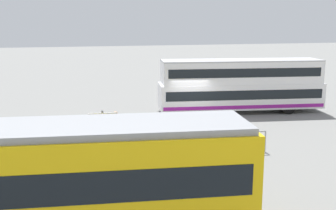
% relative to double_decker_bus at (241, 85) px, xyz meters
% --- Properties ---
extents(ground_plane, '(160.00, 160.00, 0.00)m').
position_rel_double_decker_bus_xyz_m(ground_plane, '(3.92, 1.77, -1.90)').
color(ground_plane, slate).
extents(double_decker_bus, '(11.64, 3.94, 3.70)m').
position_rel_double_decker_bus_xyz_m(double_decker_bus, '(0.00, 0.00, 0.00)').
color(double_decker_bus, white).
rests_on(double_decker_bus, ground).
extents(pedestrian_near_railing, '(0.45, 0.45, 1.73)m').
position_rel_double_decker_bus_xyz_m(pedestrian_near_railing, '(9.48, 5.41, -0.90)').
color(pedestrian_near_railing, '#4C3F2D').
rests_on(pedestrian_near_railing, ground).
extents(pedestrian_railing, '(7.39, 0.60, 1.08)m').
position_rel_double_decker_bus_xyz_m(pedestrian_railing, '(6.24, 8.44, -1.16)').
color(pedestrian_railing, gray).
rests_on(pedestrian_railing, ground).
extents(info_sign, '(1.29, 0.14, 2.33)m').
position_rel_double_decker_bus_xyz_m(info_sign, '(10.39, 7.87, -0.26)').
color(info_sign, slate).
rests_on(info_sign, ground).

